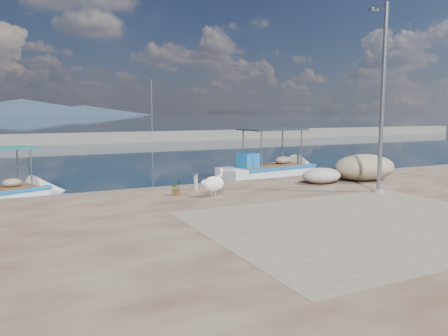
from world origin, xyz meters
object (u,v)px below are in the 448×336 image
at_px(boat_right, 271,172).
at_px(pelican, 214,183).
at_px(bollard_near, 196,181).
at_px(lamp_post, 382,105).

relative_size(boat_right, pelican, 6.15).
height_order(boat_right, pelican, boat_right).
height_order(boat_right, bollard_near, boat_right).
relative_size(lamp_post, bollard_near, 10.52).
bearing_deg(bollard_near, pelican, -87.27).
bearing_deg(pelican, lamp_post, 2.51).
xyz_separation_m(boat_right, bollard_near, (-6.50, -4.76, 0.62)).
xyz_separation_m(pelican, bollard_near, (-0.07, 1.55, -0.12)).
height_order(lamp_post, bollard_near, lamp_post).
bearing_deg(boat_right, bollard_near, -151.25).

